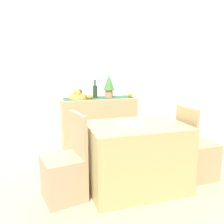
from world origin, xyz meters
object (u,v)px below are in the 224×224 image
wine_bottle (95,91)px  open_book (130,124)px  potted_plant (109,84)px  fruit_bowl (78,96)px  chair_near_window (65,174)px  chair_by_corner (196,157)px  dining_table (136,156)px  sideboard_console (99,124)px

wine_bottle → open_book: (0.07, -1.33, -0.22)m
potted_plant → open_book: (-0.16, -1.33, -0.33)m
potted_plant → open_book: potted_plant is taller
fruit_bowl → wine_bottle: wine_bottle is taller
potted_plant → wine_bottle: bearing=180.0°
potted_plant → chair_near_window: bearing=-123.4°
potted_plant → chair_by_corner: 1.72m
fruit_bowl → dining_table: fruit_bowl is taller
dining_table → chair_by_corner: bearing=-0.0°
chair_near_window → chair_by_corner: (1.60, -0.00, 0.00)m
wine_bottle → potted_plant: 0.25m
dining_table → chair_by_corner: 0.81m
chair_near_window → fruit_bowl: bearing=74.2°
wine_bottle → sideboard_console: bearing=0.0°
sideboard_console → fruit_bowl: size_ratio=4.26×
fruit_bowl → chair_by_corner: (1.22, -1.34, -0.64)m
dining_table → chair_near_window: bearing=179.8°
dining_table → potted_plant: bearing=86.5°
wine_bottle → open_book: bearing=-86.9°
potted_plant → open_book: bearing=-96.8°
chair_near_window → chair_by_corner: bearing=-0.1°
wine_bottle → dining_table: size_ratio=0.27×
fruit_bowl → wine_bottle: size_ratio=0.95×
fruit_bowl → chair_near_window: (-0.38, -1.34, -0.64)m
wine_bottle → chair_near_window: bearing=-116.0°
wine_bottle → dining_table: (0.15, -1.34, -0.60)m
fruit_bowl → potted_plant: (0.50, -0.00, 0.18)m
chair_near_window → dining_table: bearing=-0.2°
wine_bottle → open_book: size_ratio=1.05×
sideboard_console → chair_near_window: bearing=-117.9°
chair_near_window → chair_by_corner: 1.60m
dining_table → open_book: open_book is taller
wine_bottle → potted_plant: bearing=-0.0°
open_book → wine_bottle: bearing=115.2°
dining_table → open_book: size_ratio=3.83×
potted_plant → dining_table: 1.52m
chair_by_corner → potted_plant: bearing=118.2°
wine_bottle → chair_by_corner: size_ratio=0.33×
potted_plant → dining_table: potted_plant is taller
sideboard_console → potted_plant: size_ratio=3.14×
wine_bottle → open_book: 1.35m
sideboard_console → chair_near_window: size_ratio=1.32×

